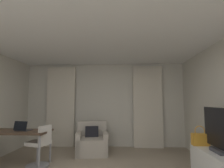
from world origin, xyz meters
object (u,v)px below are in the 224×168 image
at_px(desk_chair, 40,148).
at_px(armchair, 92,143).
at_px(desk, 17,134).
at_px(tv_flatscreen, 220,131).
at_px(laptop, 23,129).
at_px(handbag_primary, 200,139).

bearing_deg(desk_chair, armchair, 47.20).
distance_m(desk, desk_chair, 0.62).
height_order(desk_chair, tv_flatscreen, tv_flatscreen).
bearing_deg(armchair, desk, -146.08).
bearing_deg(desk_chair, desk, 176.64).
height_order(laptop, tv_flatscreen, tv_flatscreen).
bearing_deg(laptop, tv_flatscreen, -12.12).
xyz_separation_m(desk, handbag_primary, (3.81, -0.34, -0.00)).
relative_size(laptop, handbag_primary, 0.97).
bearing_deg(desk_chair, tv_flatscreen, -13.18).
relative_size(tv_flatscreen, handbag_primary, 2.61).
height_order(armchair, handbag_primary, handbag_primary).
distance_m(desk, laptop, 0.16).
distance_m(desk_chair, handbag_primary, 3.30).
distance_m(desk_chair, laptop, 0.58).
height_order(desk, tv_flatscreen, tv_flatscreen).
distance_m(armchair, handbag_primary, 2.71).
bearing_deg(tv_flatscreen, handbag_primary, 103.54).
xyz_separation_m(desk_chair, laptop, (-0.42, 0.02, 0.41)).
relative_size(desk, laptop, 3.89).
bearing_deg(armchair, handbag_primary, -30.29).
bearing_deg(laptop, handbag_primary, -5.17).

